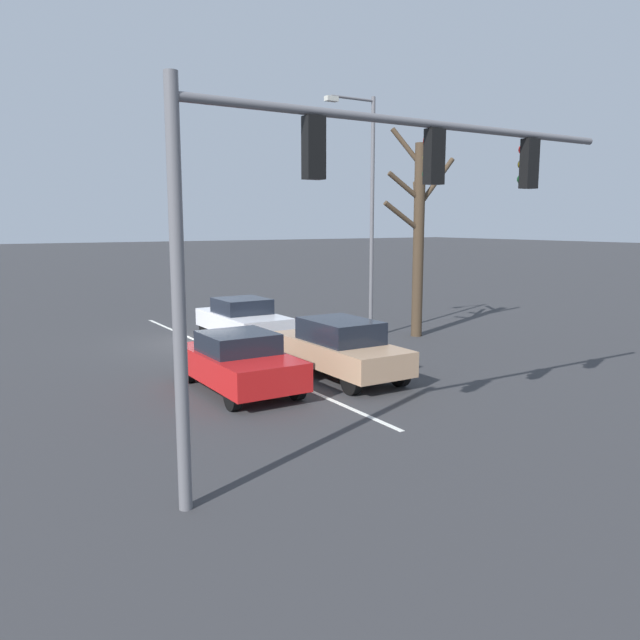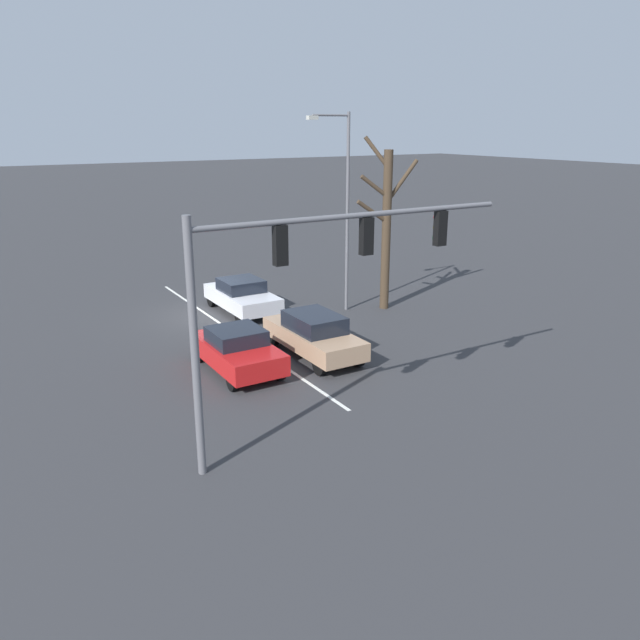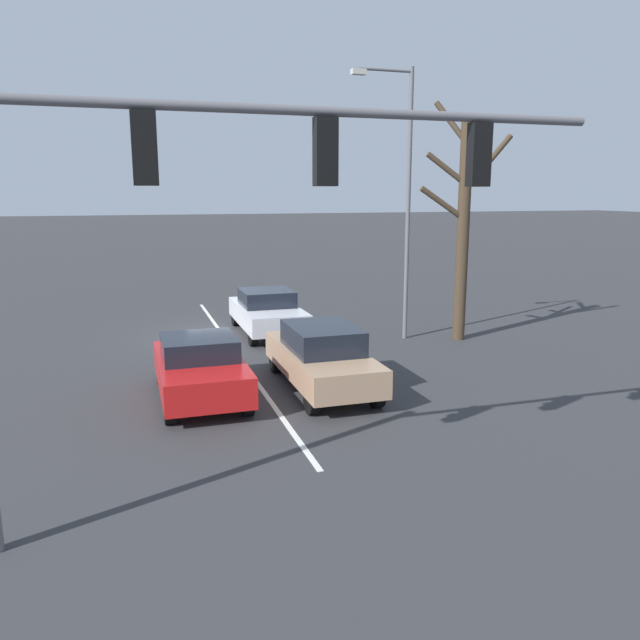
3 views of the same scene
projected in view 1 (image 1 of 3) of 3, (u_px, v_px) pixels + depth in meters
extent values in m
plane|color=#333335|center=(201.00, 343.00, 22.10)|extent=(240.00, 240.00, 0.00)
cube|color=silver|center=(230.00, 356.00, 19.90)|extent=(0.12, 17.23, 0.01)
cube|color=red|center=(239.00, 366.00, 15.66)|extent=(1.92, 4.04, 0.69)
cube|color=black|center=(238.00, 342.00, 15.60)|extent=(1.69, 1.70, 0.50)
cube|color=red|center=(231.00, 344.00, 17.65)|extent=(0.24, 0.06, 0.12)
cube|color=red|center=(186.00, 349.00, 16.95)|extent=(0.24, 0.06, 0.12)
cylinder|color=black|center=(297.00, 387.00, 14.91)|extent=(0.22, 0.60, 0.60)
cylinder|color=black|center=(233.00, 398.00, 14.05)|extent=(0.22, 0.60, 0.60)
cylinder|color=black|center=(245.00, 364.00, 17.38)|extent=(0.22, 0.60, 0.60)
cylinder|color=black|center=(188.00, 371.00, 16.51)|extent=(0.22, 0.60, 0.60)
cube|color=tan|center=(339.00, 352.00, 17.13)|extent=(1.78, 4.63, 0.65)
cube|color=black|center=(340.00, 330.00, 16.98)|extent=(1.57, 2.20, 0.60)
cube|color=red|center=(315.00, 332.00, 19.34)|extent=(0.24, 0.06, 0.12)
cube|color=red|center=(280.00, 336.00, 18.69)|extent=(0.24, 0.06, 0.12)
cylinder|color=black|center=(400.00, 373.00, 16.14)|extent=(0.22, 0.69, 0.69)
cylinder|color=black|center=(351.00, 381.00, 15.34)|extent=(0.22, 0.69, 0.69)
cylinder|color=black|center=(328.00, 350.00, 19.02)|extent=(0.22, 0.69, 0.69)
cylinder|color=black|center=(284.00, 356.00, 18.23)|extent=(0.22, 0.69, 0.69)
cube|color=silver|center=(243.00, 322.00, 22.54)|extent=(1.94, 4.39, 0.64)
cube|color=black|center=(242.00, 306.00, 22.51)|extent=(1.71, 1.81, 0.53)
cube|color=red|center=(236.00, 309.00, 24.68)|extent=(0.24, 0.06, 0.12)
cube|color=red|center=(203.00, 312.00, 23.97)|extent=(0.24, 0.06, 0.12)
cylinder|color=black|center=(285.00, 335.00, 21.68)|extent=(0.22, 0.67, 0.67)
cylinder|color=black|center=(241.00, 340.00, 20.80)|extent=(0.22, 0.67, 0.67)
cylinder|color=black|center=(245.00, 323.00, 24.37)|extent=(0.22, 0.67, 0.67)
cylinder|color=black|center=(205.00, 326.00, 23.50)|extent=(0.22, 0.67, 0.67)
cylinder|color=slate|center=(179.00, 301.00, 8.77)|extent=(0.20, 0.20, 6.21)
cylinder|color=slate|center=(426.00, 124.00, 10.69)|extent=(8.99, 0.14, 0.14)
cube|color=black|center=(529.00, 164.00, 12.16)|extent=(0.32, 0.22, 0.95)
sphere|color=red|center=(523.00, 150.00, 12.25)|extent=(0.20, 0.20, 0.20)
sphere|color=#4C420C|center=(523.00, 164.00, 12.29)|extent=(0.20, 0.20, 0.20)
sphere|color=#0A3814|center=(522.00, 179.00, 12.34)|extent=(0.20, 0.20, 0.20)
cube|color=black|center=(434.00, 157.00, 10.88)|extent=(0.32, 0.22, 0.95)
sphere|color=red|center=(429.00, 141.00, 10.97)|extent=(0.20, 0.20, 0.20)
sphere|color=#4C420C|center=(428.00, 158.00, 11.01)|extent=(0.20, 0.20, 0.20)
sphere|color=#0A3814|center=(428.00, 174.00, 11.05)|extent=(0.20, 0.20, 0.20)
cube|color=black|center=(314.00, 148.00, 9.59)|extent=(0.32, 0.22, 0.95)
sphere|color=red|center=(308.00, 130.00, 9.68)|extent=(0.20, 0.20, 0.20)
sphere|color=#4C420C|center=(308.00, 149.00, 9.73)|extent=(0.20, 0.20, 0.20)
sphere|color=#0A3814|center=(308.00, 168.00, 9.77)|extent=(0.20, 0.20, 0.20)
cylinder|color=slate|center=(372.00, 220.00, 22.45)|extent=(0.14, 0.14, 8.57)
cylinder|color=slate|center=(353.00, 98.00, 21.35)|extent=(1.76, 0.09, 0.09)
cube|color=beige|center=(331.00, 99.00, 20.91)|extent=(0.44, 0.24, 0.16)
cylinder|color=#423323|center=(418.00, 242.00, 22.86)|extent=(0.40, 0.40, 7.04)
cylinder|color=#423323|center=(406.00, 147.00, 22.44)|extent=(0.96, 0.94, 1.38)
cylinder|color=#423323|center=(436.00, 182.00, 22.94)|extent=(1.70, 0.20, 1.84)
cylinder|color=#423323|center=(404.00, 186.00, 22.35)|extent=(1.35, 0.48, 1.04)
cylinder|color=#423323|center=(402.00, 216.00, 22.42)|extent=(1.55, 0.37, 1.10)
cylinder|color=#423323|center=(417.00, 206.00, 23.18)|extent=(0.79, 1.14, 1.84)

